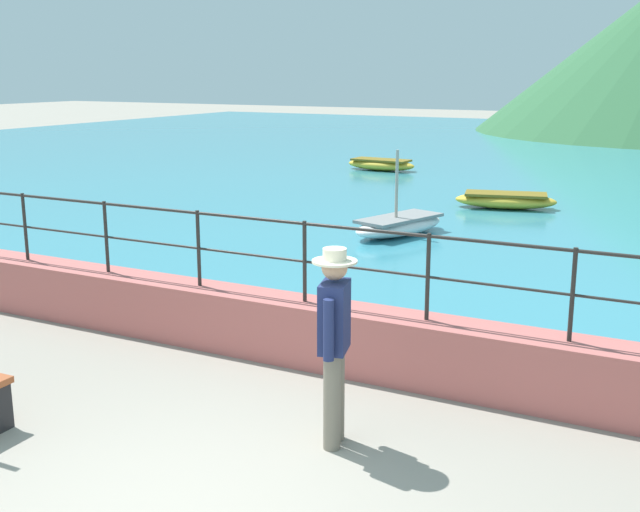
{
  "coord_description": "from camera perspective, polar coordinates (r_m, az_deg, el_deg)",
  "views": [
    {
      "loc": [
        3.3,
        -4.11,
        3.18
      ],
      "look_at": [
        -0.78,
        3.7,
        1.1
      ],
      "focal_mm": 44.3,
      "sensor_mm": 36.0,
      "label": 1
    }
  ],
  "objects": [
    {
      "name": "promenade_wall",
      "position": [
        8.51,
        3.12,
        -6.17
      ],
      "size": [
        20.0,
        0.56,
        0.7
      ],
      "primitive_type": "cube",
      "color": "#BC605B",
      "rests_on": "ground"
    },
    {
      "name": "railing",
      "position": [
        8.24,
        3.2,
        0.14
      ],
      "size": [
        18.44,
        0.04,
        0.9
      ],
      "color": "#282623",
      "rests_on": "promenade_wall"
    },
    {
      "name": "lake_water",
      "position": [
        30.3,
        21.33,
        6.39
      ],
      "size": [
        64.0,
        44.32,
        0.06
      ],
      "primitive_type": "cube",
      "color": "teal",
      "rests_on": "ground"
    },
    {
      "name": "person_walking",
      "position": [
        6.7,
        1.04,
        -5.89
      ],
      "size": [
        0.38,
        0.55,
        1.75
      ],
      "color": "slate",
      "rests_on": "ground"
    },
    {
      "name": "boat_0",
      "position": [
        25.47,
        4.43,
        6.63
      ],
      "size": [
        2.35,
        1.03,
        0.36
      ],
      "color": "gold",
      "rests_on": "lake_water"
    },
    {
      "name": "boat_1",
      "position": [
        15.39,
        5.74,
        2.26
      ],
      "size": [
        1.56,
        2.47,
        1.65
      ],
      "color": "white",
      "rests_on": "lake_water"
    },
    {
      "name": "boat_2",
      "position": [
        18.8,
        13.26,
        3.96
      ],
      "size": [
        2.45,
        1.42,
        0.36
      ],
      "color": "gold",
      "rests_on": "lake_water"
    }
  ]
}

